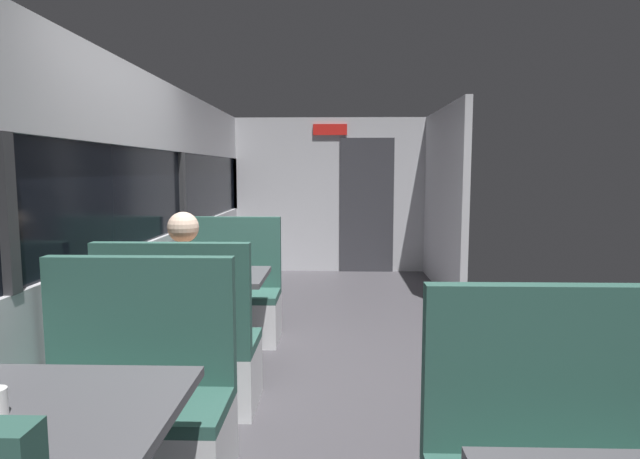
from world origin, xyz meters
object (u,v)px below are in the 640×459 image
object	(u,v)px
bench_mid_window_facing_end	(182,359)
bench_mid_window_facing_entry	(227,304)
coffee_cup_primary	(231,265)
bench_near_window_facing_entry	(131,421)
seated_passenger	(184,323)
dining_table_near_window	(49,431)
dining_table_mid_window	(207,287)

from	to	relation	value
bench_mid_window_facing_end	bench_mid_window_facing_entry	size ratio (longest dim) A/B	1.00
bench_mid_window_facing_end	coffee_cup_primary	distance (m)	0.98
bench_near_window_facing_entry	seated_passenger	distance (m)	0.95
bench_near_window_facing_entry	bench_mid_window_facing_end	bearing A→B (deg)	90.00
bench_near_window_facing_entry	seated_passenger	bearing A→B (deg)	90.00
coffee_cup_primary	bench_mid_window_facing_end	bearing A→B (deg)	-100.22
dining_table_near_window	seated_passenger	size ratio (longest dim) A/B	0.71
bench_near_window_facing_entry	coffee_cup_primary	size ratio (longest dim) A/B	12.22
seated_passenger	dining_table_mid_window	bearing A→B (deg)	90.00
dining_table_near_window	coffee_cup_primary	world-z (taller)	coffee_cup_primary
seated_passenger	bench_near_window_facing_entry	bearing A→B (deg)	-90.00
dining_table_mid_window	bench_near_window_facing_entry	bearing A→B (deg)	-90.00
dining_table_near_window	coffee_cup_primary	distance (m)	2.41
dining_table_mid_window	bench_mid_window_facing_end	distance (m)	0.77
bench_near_window_facing_entry	bench_mid_window_facing_end	world-z (taller)	same
bench_mid_window_facing_entry	coffee_cup_primary	distance (m)	0.73
bench_near_window_facing_entry	seated_passenger	size ratio (longest dim) A/B	0.87
bench_near_window_facing_entry	dining_table_mid_window	world-z (taller)	bench_near_window_facing_entry
coffee_cup_primary	dining_table_near_window	bearing A→B (deg)	-93.65
bench_mid_window_facing_end	coffee_cup_primary	xyz separation A→B (m)	(0.15, 0.85, 0.46)
bench_mid_window_facing_end	coffee_cup_primary	world-z (taller)	bench_mid_window_facing_end
bench_near_window_facing_entry	bench_mid_window_facing_entry	xyz separation A→B (m)	(0.00, 2.25, 0.00)
bench_mid_window_facing_entry	coffee_cup_primary	size ratio (longest dim) A/B	12.22
dining_table_near_window	bench_near_window_facing_entry	world-z (taller)	bench_near_window_facing_entry
bench_mid_window_facing_end	coffee_cup_primary	bearing A→B (deg)	79.78
dining_table_mid_window	bench_mid_window_facing_end	world-z (taller)	bench_mid_window_facing_end
dining_table_mid_window	bench_mid_window_facing_end	bearing A→B (deg)	-90.00
dining_table_near_window	bench_mid_window_facing_entry	world-z (taller)	bench_mid_window_facing_entry
bench_near_window_facing_entry	bench_mid_window_facing_end	size ratio (longest dim) A/B	1.00
seated_passenger	coffee_cup_primary	xyz separation A→B (m)	(0.15, 0.78, 0.25)
dining_table_near_window	dining_table_mid_window	world-z (taller)	same
bench_mid_window_facing_end	bench_mid_window_facing_entry	xyz separation A→B (m)	(0.00, 1.40, 0.00)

